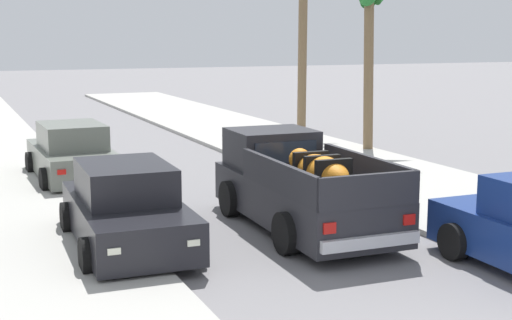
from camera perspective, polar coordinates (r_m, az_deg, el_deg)
The scene contains 6 objects.
sidewalk_right at distance 20.03m, azimuth 8.98°, elevation -1.01°, with size 4.78×60.00×0.12m, color #B2AFA8.
curb_left at distance 17.09m, azimuth -17.16°, elevation -3.23°, with size 0.16×60.00×0.10m, color silver.
curb_right at distance 19.53m, azimuth 6.52°, elevation -1.26°, with size 0.16×60.00×0.10m, color silver.
pickup_truck at distance 14.29m, azimuth 3.45°, elevation -2.17°, with size 2.33×5.26×1.80m.
car_left_near at distance 13.10m, azimuth -10.24°, elevation -3.87°, with size 2.14×4.31×1.54m.
car_left_mid at distance 19.47m, azimuth -14.38°, elevation 0.44°, with size 2.10×4.29×1.54m.
Camera 1 is at (-5.65, -4.59, 3.77)m, focal length 50.41 mm.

